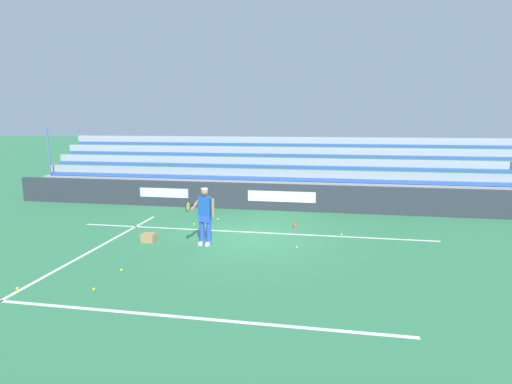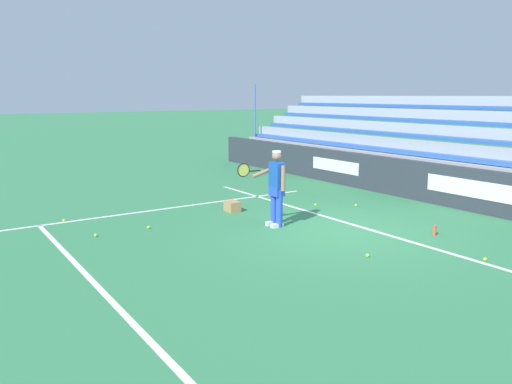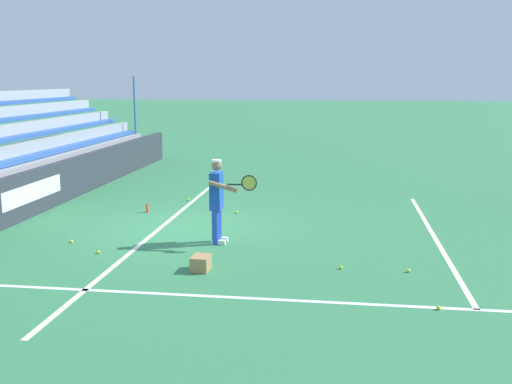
% 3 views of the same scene
% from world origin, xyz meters
% --- Properties ---
extents(ground_plane, '(160.00, 160.00, 0.00)m').
position_xyz_m(ground_plane, '(0.00, 0.00, 0.00)').
color(ground_plane, '#337A4C').
extents(court_baseline_white, '(12.00, 0.10, 0.01)m').
position_xyz_m(court_baseline_white, '(0.00, -0.50, 0.00)').
color(court_baseline_white, white).
rests_on(court_baseline_white, ground).
extents(court_sideline_white, '(0.10, 12.00, 0.01)m').
position_xyz_m(court_sideline_white, '(4.11, 4.00, 0.00)').
color(court_sideline_white, white).
rests_on(court_sideline_white, ground).
extents(court_service_line_white, '(8.22, 0.10, 0.01)m').
position_xyz_m(court_service_line_white, '(0.00, 5.50, 0.00)').
color(court_service_line_white, white).
rests_on(court_service_line_white, ground).
extents(back_wall_sponsor_board, '(22.81, 0.25, 1.10)m').
position_xyz_m(back_wall_sponsor_board, '(0.01, -4.01, 0.55)').
color(back_wall_sponsor_board, '#2D333D').
rests_on(back_wall_sponsor_board, ground).
extents(bleacher_stand, '(21.67, 3.20, 3.40)m').
position_xyz_m(bleacher_stand, '(0.00, -6.24, 0.76)').
color(bleacher_stand, '#9EA3A8').
rests_on(bleacher_stand, ground).
extents(tennis_player, '(0.60, 0.98, 1.71)m').
position_xyz_m(tennis_player, '(1.09, 1.04, 0.89)').
color(tennis_player, blue).
rests_on(tennis_player, ground).
extents(ball_box_cardboard, '(0.41, 0.31, 0.26)m').
position_xyz_m(ball_box_cardboard, '(2.88, 1.10, 0.13)').
color(ball_box_cardboard, '#A87F51').
rests_on(ball_box_cardboard, ground).
extents(tennis_ball_far_right, '(0.07, 0.07, 0.07)m').
position_xyz_m(tennis_ball_far_right, '(4.18, 4.94, 0.03)').
color(tennis_ball_far_right, '#CCE533').
rests_on(tennis_ball_far_right, ground).
extents(tennis_ball_toward_net, '(0.07, 0.07, 0.07)m').
position_xyz_m(tennis_ball_toward_net, '(-1.66, 0.95, 0.03)').
color(tennis_ball_toward_net, '#CCE533').
rests_on(tennis_ball_toward_net, ground).
extents(tennis_ball_far_left, '(0.07, 0.07, 0.07)m').
position_xyz_m(tennis_ball_far_left, '(2.47, 3.53, 0.03)').
color(tennis_ball_far_left, '#CCE533').
rests_on(tennis_ball_far_left, ground).
extents(tennis_ball_by_box, '(0.07, 0.07, 0.07)m').
position_xyz_m(tennis_ball_by_box, '(2.49, 4.70, 0.03)').
color(tennis_ball_by_box, '#CCE533').
rests_on(tennis_ball_by_box, ground).
extents(tennis_ball_near_player, '(0.07, 0.07, 0.07)m').
position_xyz_m(tennis_ball_near_player, '(-2.99, -0.63, 0.03)').
color(tennis_ball_near_player, '#CCE533').
rests_on(tennis_ball_near_player, ground).
extents(tennis_ball_on_baseline, '(0.07, 0.07, 0.07)m').
position_xyz_m(tennis_ball_on_baseline, '(2.17, -1.09, 0.03)').
color(tennis_ball_on_baseline, '#CCE533').
rests_on(tennis_ball_on_baseline, ground).
extents(tennis_ball_stray_back, '(0.07, 0.07, 0.07)m').
position_xyz_m(tennis_ball_stray_back, '(1.51, -1.94, 0.03)').
color(tennis_ball_stray_back, '#CCE533').
rests_on(tennis_ball_stray_back, ground).
extents(water_bottle, '(0.07, 0.07, 0.22)m').
position_xyz_m(water_bottle, '(-1.43, -1.29, 0.11)').
color(water_bottle, '#EA4C33').
rests_on(water_bottle, ground).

